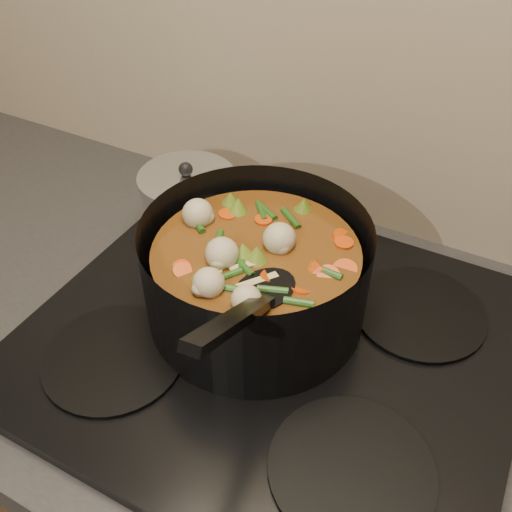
% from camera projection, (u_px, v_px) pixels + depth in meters
% --- Properties ---
extents(counter, '(2.64, 0.64, 0.91)m').
position_uv_depth(counter, '(268.00, 504.00, 1.06)').
color(counter, brown).
rests_on(counter, ground).
extents(stovetop, '(0.62, 0.54, 0.03)m').
position_uv_depth(stovetop, '(272.00, 340.00, 0.76)').
color(stovetop, black).
rests_on(stovetop, counter).
extents(stockpot, '(0.32, 0.40, 0.22)m').
position_uv_depth(stockpot, '(256.00, 276.00, 0.74)').
color(stockpot, black).
rests_on(stockpot, stovetop).
extents(saucepan, '(0.15, 0.15, 0.12)m').
position_uv_depth(saucepan, '(189.00, 202.00, 0.90)').
color(saucepan, silver).
rests_on(saucepan, stovetop).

